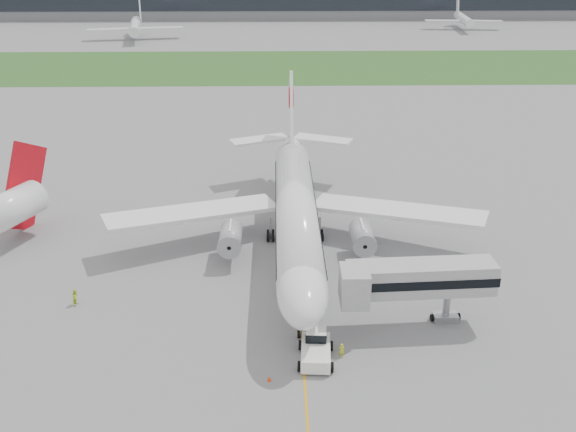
{
  "coord_description": "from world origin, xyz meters",
  "views": [
    {
      "loc": [
        -2.45,
        -68.2,
        37.45
      ],
      "look_at": [
        -1.01,
        2.0,
        5.59
      ],
      "focal_mm": 40.0,
      "sensor_mm": 36.0,
      "label": 1
    }
  ],
  "objects_px": {
    "jet_bridge": "(412,280)",
    "ground_crew_near": "(342,350)",
    "airliner": "(296,206)",
    "neighbor_aircraft": "(11,206)",
    "pushback_tug": "(316,348)"
  },
  "relations": [
    {
      "from": "pushback_tug",
      "to": "ground_crew_near",
      "type": "xyz_separation_m",
      "value": [
        2.45,
        0.05,
        -0.38
      ]
    },
    {
      "from": "airliner",
      "to": "ground_crew_near",
      "type": "xyz_separation_m",
      "value": [
        3.65,
        -23.19,
        -4.89
      ]
    },
    {
      "from": "pushback_tug",
      "to": "jet_bridge",
      "type": "xyz_separation_m",
      "value": [
        9.76,
        5.18,
        4.25
      ]
    },
    {
      "from": "airliner",
      "to": "pushback_tug",
      "type": "height_order",
      "value": "airliner"
    },
    {
      "from": "pushback_tug",
      "to": "neighbor_aircraft",
      "type": "distance_m",
      "value": 45.25
    },
    {
      "from": "ground_crew_near",
      "to": "neighbor_aircraft",
      "type": "bearing_deg",
      "value": -35.51
    },
    {
      "from": "airliner",
      "to": "jet_bridge",
      "type": "bearing_deg",
      "value": -58.74
    },
    {
      "from": "jet_bridge",
      "to": "neighbor_aircraft",
      "type": "distance_m",
      "value": 51.17
    },
    {
      "from": "jet_bridge",
      "to": "ground_crew_near",
      "type": "bearing_deg",
      "value": -148.23
    },
    {
      "from": "pushback_tug",
      "to": "jet_bridge",
      "type": "relative_size",
      "value": 0.32
    },
    {
      "from": "airliner",
      "to": "ground_crew_near",
      "type": "distance_m",
      "value": 23.98
    },
    {
      "from": "neighbor_aircraft",
      "to": "ground_crew_near",
      "type": "bearing_deg",
      "value": -9.29
    },
    {
      "from": "airliner",
      "to": "ground_crew_near",
      "type": "height_order",
      "value": "airliner"
    },
    {
      "from": "jet_bridge",
      "to": "ground_crew_near",
      "type": "height_order",
      "value": "jet_bridge"
    },
    {
      "from": "jet_bridge",
      "to": "airliner",
      "type": "bearing_deg",
      "value": 117.97
    }
  ]
}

